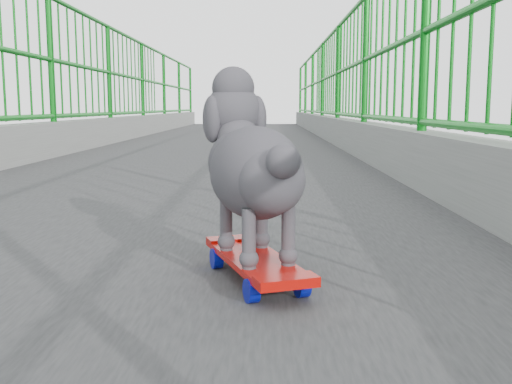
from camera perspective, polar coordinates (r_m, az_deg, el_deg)
The scene contains 4 objects.
railing at distance 3.46m, azimuth -7.69°, elevation 4.39°, with size 3.00×24.00×1.42m.
skateboard at distance 1.50m, azimuth -0.03°, elevation -6.79°, with size 0.29×0.49×0.06m.
poodle at distance 1.49m, azimuth -0.37°, elevation 2.78°, with size 0.32×0.50×0.43m.
car_5 at distance 20.09m, azimuth -18.50°, elevation -11.98°, with size 1.42×4.08×1.34m, color #9E9EA3.
Camera 1 is at (0.52, -3.41, 7.43)m, focal length 42.00 mm.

